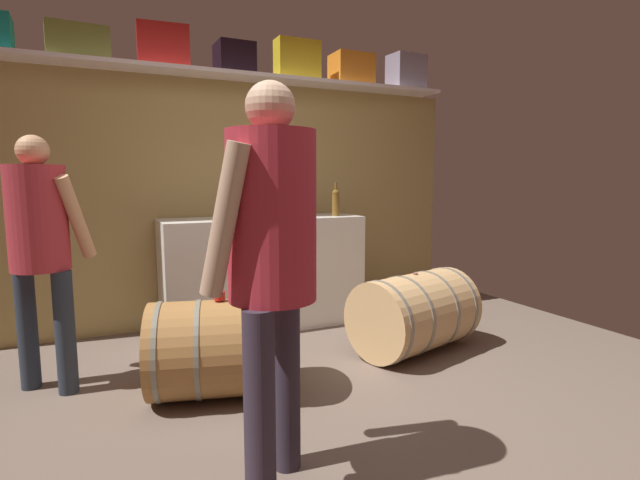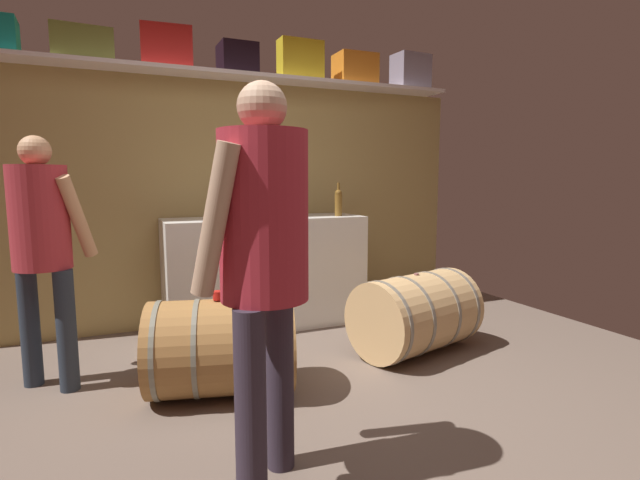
{
  "view_description": "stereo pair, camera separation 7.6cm",
  "coord_description": "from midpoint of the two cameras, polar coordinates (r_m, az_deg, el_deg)",
  "views": [
    {
      "loc": [
        -1.11,
        -2.1,
        1.29
      ],
      "look_at": [
        0.26,
        0.85,
        0.87
      ],
      "focal_mm": 27.02,
      "sensor_mm": 36.0,
      "label": 1
    },
    {
      "loc": [
        -1.04,
        -2.13,
        1.29
      ],
      "look_at": [
        0.26,
        0.85,
        0.87
      ],
      "focal_mm": 27.02,
      "sensor_mm": 36.0,
      "label": 2
    }
  ],
  "objects": [
    {
      "name": "wine_glass",
      "position": [
        4.03,
        -4.6,
        4.08
      ],
      "size": [
        0.08,
        0.08,
        0.15
      ],
      "color": "white",
      "rests_on": "work_cabinet"
    },
    {
      "name": "toolcase_red",
      "position": [
        4.3,
        -18.59,
        20.86
      ],
      "size": [
        0.4,
        0.24,
        0.33
      ],
      "primitive_type": "cube",
      "rotation": [
        0.0,
        0.0,
        -0.07
      ],
      "color": "red",
      "rests_on": "high_shelf_board"
    },
    {
      "name": "toolcase_black",
      "position": [
        4.39,
        -10.63,
        20.3
      ],
      "size": [
        0.31,
        0.3,
        0.25
      ],
      "primitive_type": "cube",
      "rotation": [
        0.0,
        0.0,
        0.01
      ],
      "color": "black",
      "rests_on": "high_shelf_board"
    },
    {
      "name": "tasting_cup",
      "position": [
        2.9,
        -12.54,
        -6.48
      ],
      "size": [
        0.06,
        0.06,
        0.05
      ],
      "primitive_type": "cylinder",
      "color": "red",
      "rests_on": "wine_barrel_near"
    },
    {
      "name": "wine_bottle_amber",
      "position": [
        4.29,
        1.37,
        4.55
      ],
      "size": [
        0.07,
        0.07,
        0.29
      ],
      "color": "brown",
      "rests_on": "work_cabinet"
    },
    {
      "name": "toolcase_olive",
      "position": [
        4.26,
        -27.27,
        19.99
      ],
      "size": [
        0.45,
        0.29,
        0.24
      ],
      "primitive_type": "cube",
      "rotation": [
        0.0,
        0.0,
        0.08
      ],
      "color": "olive",
      "rests_on": "high_shelf_board"
    },
    {
      "name": "ground_plane",
      "position": [
        3.15,
        -2.85,
        -17.05
      ],
      "size": [
        5.61,
        7.54,
        0.02
      ],
      "primitive_type": "cube",
      "color": "#68584C"
    },
    {
      "name": "wine_barrel_near",
      "position": [
        2.99,
        -12.14,
        -12.36
      ],
      "size": [
        0.96,
        0.77,
        0.59
      ],
      "rotation": [
        0.0,
        0.0,
        -0.26
      ],
      "color": "olive",
      "rests_on": "ground"
    },
    {
      "name": "wine_bottle_green",
      "position": [
        4.4,
        -3.93,
        4.83
      ],
      "size": [
        0.06,
        0.06,
        0.33
      ],
      "color": "#2A5831",
      "rests_on": "work_cabinet"
    },
    {
      "name": "toolcase_yellow",
      "position": [
        4.58,
        -3.21,
        20.46
      ],
      "size": [
        0.39,
        0.18,
        0.35
      ],
      "primitive_type": "cube",
      "rotation": [
        0.0,
        0.0,
        0.01
      ],
      "color": "yellow",
      "rests_on": "high_shelf_board"
    },
    {
      "name": "wine_barrel_far",
      "position": [
        3.68,
        10.53,
        -8.47
      ],
      "size": [
        1.02,
        0.79,
        0.6
      ],
      "rotation": [
        0.0,
        0.0,
        0.26
      ],
      "color": "tan",
      "rests_on": "ground"
    },
    {
      "name": "high_shelf_board",
      "position": [
        4.36,
        -10.77,
        18.48
      ],
      "size": [
        4.06,
        0.4,
        0.03
      ],
      "primitive_type": "cube",
      "color": "silver",
      "rests_on": "back_wall_panel"
    },
    {
      "name": "toolcase_grey",
      "position": [
        5.12,
        9.73,
        18.92
      ],
      "size": [
        0.35,
        0.26,
        0.34
      ],
      "primitive_type": "cube",
      "rotation": [
        0.0,
        0.0,
        0.05
      ],
      "color": "gray",
      "rests_on": "high_shelf_board"
    },
    {
      "name": "visitor_tasting",
      "position": [
        1.92,
        -7.01,
        -0.88
      ],
      "size": [
        0.49,
        0.49,
        1.66
      ],
      "rotation": [
        0.0,
        0.0,
        0.86
      ],
      "color": "#312835",
      "rests_on": "ground"
    },
    {
      "name": "toolcase_orange",
      "position": [
        4.8,
        3.26,
        19.46
      ],
      "size": [
        0.37,
        0.29,
        0.28
      ],
      "primitive_type": "cube",
      "rotation": [
        0.0,
        0.0,
        -0.02
      ],
      "color": "orange",
      "rests_on": "high_shelf_board"
    },
    {
      "name": "winemaker_pouring",
      "position": [
        3.31,
        -30.83,
        0.29
      ],
      "size": [
        0.51,
        0.49,
        1.54
      ],
      "rotation": [
        0.0,
        0.0,
        -0.69
      ],
      "color": "#262E3B",
      "rests_on": "ground"
    },
    {
      "name": "back_wall_panel",
      "position": [
        4.43,
        -10.91,
        4.26
      ],
      "size": [
        4.41,
        0.1,
        2.13
      ],
      "primitive_type": "cube",
      "color": "#A58C52",
      "rests_on": "ground"
    },
    {
      "name": "work_cabinet",
      "position": [
        4.23,
        -7.2,
        -3.81
      ],
      "size": [
        1.71,
        0.55,
        0.96
      ],
      "primitive_type": "cube",
      "color": "white",
      "rests_on": "ground"
    },
    {
      "name": "red_funnel",
      "position": [
        4.32,
        -8.77,
        3.46
      ],
      "size": [
        0.11,
        0.11,
        0.1
      ],
      "primitive_type": "cone",
      "color": "red",
      "rests_on": "work_cabinet"
    }
  ]
}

